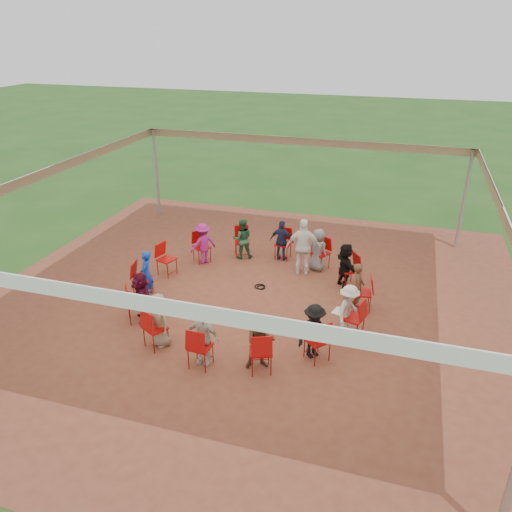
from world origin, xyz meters
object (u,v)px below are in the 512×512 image
(chair_10, at_px, (155,328))
(person_seated_3, at_px, (318,250))
(person_seated_2, at_px, (345,265))
(person_seated_7, at_px, (147,274))
(chair_8, at_px, (142,279))
(chair_9, at_px, (136,303))
(person_seated_8, at_px, (141,297))
(chair_0, at_px, (353,318))
(chair_5, at_px, (242,242))
(chair_12, at_px, (261,352))
(chair_1, at_px, (362,293))
(person_seated_6, at_px, (203,244))
(person_seated_0, at_px, (348,311))
(laptop, at_px, (341,310))
(chair_11, at_px, (200,347))
(person_seated_9, at_px, (160,320))
(person_seated_11, at_px, (260,341))
(chair_3, at_px, (320,254))
(person_seated_10, at_px, (203,337))
(standing_person, at_px, (304,247))
(chair_13, at_px, (317,340))
(person_seated_4, at_px, (282,241))
(person_seated_5, at_px, (242,239))
(chair_6, at_px, (202,247))
(person_seated_12, at_px, (314,331))
(chair_7, at_px, (167,260))
(chair_2, at_px, (349,270))
(cable_coil, at_px, (260,287))
(chair_4, at_px, (283,244))

(chair_10, bearing_deg, person_seated_3, 90.00)
(person_seated_2, bearing_deg, person_seated_7, 77.14)
(chair_8, relative_size, chair_9, 1.00)
(chair_8, height_order, person_seated_8, person_seated_8)
(chair_0, height_order, chair_5, same)
(chair_9, height_order, chair_10, same)
(chair_0, relative_size, chair_12, 1.00)
(chair_1, distance_m, person_seated_6, 4.73)
(person_seated_0, relative_size, person_seated_6, 1.00)
(chair_1, height_order, laptop, chair_1)
(chair_9, xyz_separation_m, person_seated_0, (4.65, 0.84, 0.15))
(person_seated_3, bearing_deg, chair_11, 103.16)
(chair_11, bearing_deg, chair_5, 102.86)
(person_seated_9, xyz_separation_m, laptop, (3.55, 1.58, -0.03))
(person_seated_6, relative_size, person_seated_11, 1.00)
(chair_1, xyz_separation_m, chair_3, (-1.35, 1.90, 0.00))
(chair_5, relative_size, person_seated_10, 0.75)
(person_seated_0, xyz_separation_m, standing_person, (-1.56, 2.61, 0.19))
(chair_11, bearing_deg, chair_13, 25.71)
(person_seated_4, relative_size, person_seated_5, 1.00)
(chair_10, xyz_separation_m, person_seated_9, (0.06, 0.11, 0.15))
(chair_11, relative_size, chair_13, 1.00)
(chair_6, relative_size, standing_person, 0.57)
(chair_10, bearing_deg, person_seated_6, 127.53)
(chair_1, bearing_deg, chair_3, 25.71)
(person_seated_8, bearing_deg, person_seated_2, 90.00)
(chair_9, height_order, person_seated_2, person_seated_2)
(person_seated_4, height_order, person_seated_12, same)
(chair_7, height_order, chair_9, same)
(chair_2, distance_m, person_seated_3, 1.18)
(chair_7, distance_m, person_seated_12, 5.12)
(person_seated_11, bearing_deg, chair_2, 50.38)
(chair_6, relative_size, person_seated_6, 0.75)
(person_seated_5, bearing_deg, chair_8, 36.93)
(laptop, bearing_deg, person_seated_7, 103.28)
(person_seated_5, relative_size, person_seated_7, 1.00)
(chair_8, bearing_deg, person_seated_4, 127.53)
(person_seated_0, bearing_deg, person_seated_6, 77.14)
(chair_2, bearing_deg, chair_12, 128.57)
(person_seated_10, relative_size, cable_coil, 3.21)
(person_seated_5, bearing_deg, chair_0, 116.35)
(person_seated_5, relative_size, standing_person, 0.76)
(chair_4, distance_m, chair_8, 4.20)
(standing_person, bearing_deg, person_seated_5, -23.25)
(person_seated_4, height_order, person_seated_9, same)
(person_seated_3, height_order, person_seated_12, same)
(chair_4, bearing_deg, person_seated_4, 90.00)
(chair_3, bearing_deg, chair_5, 25.71)
(chair_12, bearing_deg, chair_3, 64.29)
(person_seated_7, xyz_separation_m, person_seated_11, (3.51, -1.94, 0.00))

